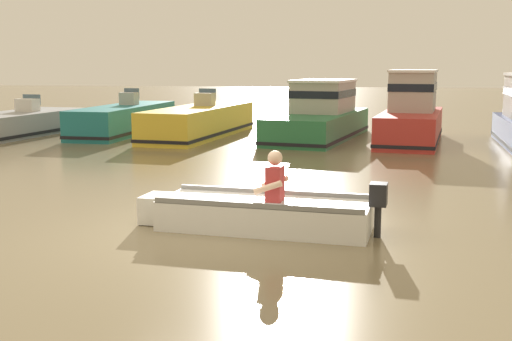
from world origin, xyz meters
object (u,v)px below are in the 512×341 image
at_px(moored_boat_teal, 125,120).
at_px(moored_boat_green, 320,117).
at_px(moored_boat_grey, 22,124).
at_px(moored_boat_yellow, 200,122).
at_px(rowboat_with_person, 260,213).
at_px(moored_boat_red, 411,116).

xyz_separation_m(moored_boat_teal, moored_boat_green, (6.89, -0.40, 0.24)).
xyz_separation_m(moored_boat_grey, moored_boat_yellow, (6.23, 0.41, 0.11)).
relative_size(moored_boat_teal, moored_boat_green, 0.97).
distance_m(rowboat_with_person, moored_boat_green, 12.15).
height_order(rowboat_with_person, moored_boat_grey, moored_boat_grey).
bearing_deg(moored_boat_teal, moored_boat_green, -3.34).
relative_size(rowboat_with_person, moored_boat_red, 0.67).
distance_m(rowboat_with_person, moored_boat_yellow, 12.62).
relative_size(moored_boat_yellow, moored_boat_green, 1.04).
bearing_deg(rowboat_with_person, moored_boat_teal, 117.91).
relative_size(moored_boat_yellow, moored_boat_red, 1.20).
relative_size(moored_boat_grey, moored_boat_teal, 0.87).
height_order(rowboat_with_person, moored_boat_teal, moored_boat_teal).
bearing_deg(moored_boat_grey, moored_boat_yellow, 3.74).
bearing_deg(moored_boat_yellow, moored_boat_teal, 169.85).
distance_m(moored_boat_teal, moored_boat_red, 9.83).
relative_size(rowboat_with_person, moored_boat_grey, 0.68).
xyz_separation_m(rowboat_with_person, moored_boat_teal, (-6.64, 12.54, 0.22)).
height_order(moored_boat_grey, moored_boat_teal, moored_boat_teal).
relative_size(rowboat_with_person, moored_boat_teal, 0.60).
xyz_separation_m(rowboat_with_person, moored_boat_red, (3.12, 11.50, 0.58)).
height_order(moored_boat_grey, moored_boat_green, moored_boat_green).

